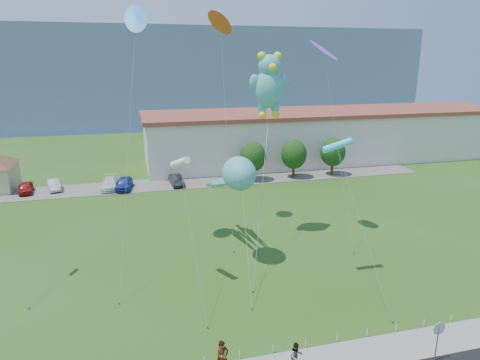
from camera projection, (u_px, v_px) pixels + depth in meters
name	position (u px, v px, depth m)	size (l,w,h in m)	color
ground	(250.00, 342.00, 25.49)	(160.00, 160.00, 0.00)	#2F4C15
parking_strip	(180.00, 183.00, 58.10)	(70.00, 6.00, 0.06)	#59544C
hill_ridge	(146.00, 72.00, 133.94)	(160.00, 50.00, 25.00)	slate
warehouse	(328.00, 135.00, 71.64)	(61.00, 15.00, 8.20)	beige
stop_sign	(438.00, 332.00, 23.35)	(0.80, 0.07, 2.50)	slate
rope_fence	(257.00, 352.00, 24.21)	(26.05, 0.05, 0.50)	white
tree_near	(253.00, 157.00, 58.67)	(3.60, 3.60, 5.47)	#3F2B19
tree_mid	(294.00, 154.00, 60.11)	(3.60, 3.60, 5.47)	#3F2B19
tree_far	(333.00, 152.00, 61.56)	(3.60, 3.60, 5.47)	#3F2B19
pedestrian_left	(222.00, 358.00, 22.53)	(0.71, 0.47, 1.95)	gray
pedestrian_right	(296.00, 356.00, 22.92)	(0.77, 0.60, 1.58)	gray
parked_car_red	(26.00, 188.00, 53.68)	(1.57, 3.91, 1.33)	maroon
parked_car_silver	(54.00, 185.00, 54.96)	(1.40, 4.03, 1.33)	#B0B1B7
parked_car_white	(110.00, 183.00, 55.49)	(2.01, 4.94, 1.43)	silver
parked_car_blue	(124.00, 183.00, 55.27)	(1.83, 4.55, 1.55)	navy
parked_car_black	(176.00, 180.00, 57.01)	(1.45, 4.15, 1.37)	black
octopus_kite	(236.00, 178.00, 35.02)	(2.68, 13.54, 8.88)	teal
teddy_bear_kite	(269.00, 84.00, 37.65)	(6.21, 11.50, 16.89)	teal
small_kite_purple	(325.00, 55.00, 37.26)	(2.09, 6.23, 17.72)	purple
small_kite_white	(180.00, 164.00, 30.00)	(0.91, 7.55, 9.70)	white
small_kite_cyan	(338.00, 147.00, 30.72)	(1.34, 8.12, 10.71)	#38E7FF
small_kite_blue	(135.00, 25.00, 33.95)	(3.52, 10.76, 20.09)	#267FD8
small_kite_orange	(220.00, 28.00, 39.13)	(1.80, 8.29, 20.20)	#E74D19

